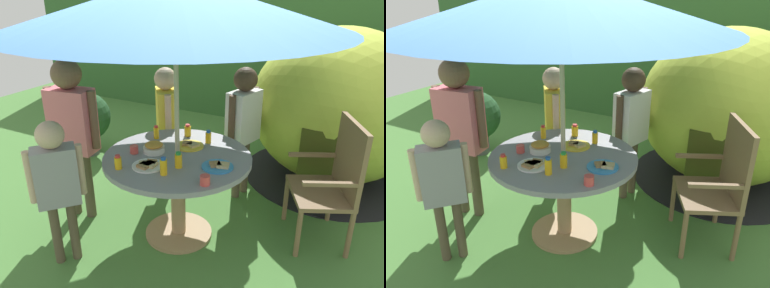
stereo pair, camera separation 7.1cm
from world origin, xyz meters
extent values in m
cube|color=#477A38|center=(0.00, 0.00, -0.01)|extent=(10.00, 10.00, 0.02)
cube|color=#33602D|center=(0.00, 3.32, 1.07)|extent=(9.00, 0.70, 2.15)
cylinder|color=tan|center=(0.00, 0.00, 0.01)|extent=(0.56, 0.56, 0.03)
cylinder|color=tan|center=(0.00, 0.00, 0.35)|extent=(0.12, 0.12, 0.69)
cylinder|color=gray|center=(0.00, 0.00, 0.71)|extent=(1.16, 1.16, 0.04)
cylinder|color=#B7AD8C|center=(0.00, 0.00, 1.01)|extent=(0.04, 0.04, 2.02)
cone|color=#3F72B2|center=(0.00, 0.00, 1.85)|extent=(2.37, 2.37, 0.34)
cylinder|color=brown|center=(0.74, 0.63, 0.21)|extent=(0.04, 0.04, 0.41)
cylinder|color=brown|center=(0.95, 0.17, 0.21)|extent=(0.04, 0.04, 0.41)
cylinder|color=brown|center=(1.09, 0.79, 0.21)|extent=(0.04, 0.04, 0.41)
cylinder|color=brown|center=(1.30, 0.34, 0.21)|extent=(0.04, 0.04, 0.41)
cube|color=brown|center=(1.02, 0.48, 0.43)|extent=(0.62, 0.67, 0.04)
cube|color=brown|center=(1.20, 0.56, 0.74)|extent=(0.26, 0.50, 0.58)
cube|color=brown|center=(0.92, 0.71, 0.65)|extent=(0.40, 0.22, 0.03)
cube|color=brown|center=(1.13, 0.26, 0.65)|extent=(0.40, 0.22, 0.03)
ellipsoid|color=#B2C63F|center=(0.94, 1.67, 0.80)|extent=(1.89, 1.74, 1.60)
cylinder|color=black|center=(0.94, 1.67, 0.01)|extent=(1.94, 1.94, 0.01)
cube|color=#3E4516|center=(1.00, 0.89, 0.44)|extent=(0.49, 0.07, 0.72)
cylinder|color=#595960|center=(-1.80, 0.91, 0.12)|extent=(0.25, 0.25, 0.23)
sphere|color=#234C28|center=(-1.80, 0.91, 0.49)|extent=(0.59, 0.59, 0.59)
cylinder|color=brown|center=(0.24, 0.93, 0.29)|extent=(0.08, 0.08, 0.58)
cylinder|color=brown|center=(0.20, 0.79, 0.29)|extent=(0.08, 0.08, 0.58)
cube|color=white|center=(0.22, 0.86, 0.82)|extent=(0.26, 0.37, 0.49)
cylinder|color=#4C3828|center=(0.26, 1.04, 0.85)|extent=(0.06, 0.06, 0.44)
cylinder|color=#4C3828|center=(0.17, 0.68, 0.85)|extent=(0.06, 0.06, 0.44)
sphere|color=#4C3828|center=(0.22, 0.86, 1.18)|extent=(0.22, 0.22, 0.22)
cylinder|color=navy|center=(-0.55, 0.72, 0.28)|extent=(0.08, 0.08, 0.56)
cylinder|color=navy|center=(-0.46, 0.61, 0.28)|extent=(0.08, 0.08, 0.56)
cube|color=yellow|center=(-0.51, 0.67, 0.80)|extent=(0.34, 0.37, 0.47)
cylinder|color=#D8B293|center=(-0.62, 0.81, 0.82)|extent=(0.06, 0.06, 0.43)
cylinder|color=#D8B293|center=(-0.40, 0.52, 0.82)|extent=(0.06, 0.06, 0.43)
sphere|color=#D8B293|center=(-0.51, 0.67, 1.14)|extent=(0.21, 0.21, 0.21)
cylinder|color=brown|center=(-1.00, -0.16, 0.32)|extent=(0.09, 0.09, 0.64)
cylinder|color=brown|center=(-0.85, -0.13, 0.32)|extent=(0.09, 0.09, 0.64)
cube|color=#EA727F|center=(-0.92, -0.15, 0.91)|extent=(0.40, 0.26, 0.54)
cylinder|color=brown|center=(-1.13, -0.18, 0.94)|extent=(0.07, 0.07, 0.49)
cylinder|color=brown|center=(-0.72, -0.11, 0.94)|extent=(0.07, 0.07, 0.49)
sphere|color=brown|center=(-0.92, -0.15, 1.31)|extent=(0.24, 0.24, 0.24)
cylinder|color=brown|center=(-0.63, -0.72, 0.25)|extent=(0.07, 0.07, 0.51)
cylinder|color=brown|center=(-0.55, -0.63, 0.25)|extent=(0.07, 0.07, 0.51)
cube|color=#99999E|center=(-0.59, -0.68, 0.73)|extent=(0.32, 0.33, 0.43)
cylinder|color=#D8B293|center=(-0.70, -0.80, 0.75)|extent=(0.05, 0.05, 0.39)
cylinder|color=#D8B293|center=(-0.48, -0.55, 0.75)|extent=(0.05, 0.05, 0.39)
sphere|color=#D8B293|center=(-0.59, -0.68, 1.04)|extent=(0.19, 0.19, 0.19)
cylinder|color=white|center=(-0.20, -0.03, 0.76)|extent=(0.17, 0.17, 0.05)
ellipsoid|color=gold|center=(-0.20, -0.03, 0.80)|extent=(0.14, 0.14, 0.04)
cylinder|color=white|center=(-0.10, -0.26, 0.74)|extent=(0.24, 0.24, 0.01)
cube|color=tan|center=(-0.07, -0.26, 0.76)|extent=(0.09, 0.09, 0.02)
cube|color=#9E7547|center=(-0.09, -0.23, 0.76)|extent=(0.09, 0.09, 0.02)
cube|color=tan|center=(-0.13, -0.27, 0.76)|extent=(0.08, 0.08, 0.02)
cube|color=#9E7547|center=(-0.11, -0.30, 0.76)|extent=(0.10, 0.10, 0.02)
cylinder|color=yellow|center=(0.00, 0.20, 0.74)|extent=(0.23, 0.23, 0.01)
cube|color=tan|center=(0.03, 0.20, 0.76)|extent=(0.11, 0.11, 0.02)
cube|color=#9E7547|center=(-0.02, 0.20, 0.76)|extent=(0.10, 0.10, 0.02)
cylinder|color=#338CD8|center=(0.36, -0.04, 0.74)|extent=(0.23, 0.23, 0.01)
cube|color=tan|center=(0.40, -0.03, 0.76)|extent=(0.11, 0.11, 0.02)
cube|color=#9E7547|center=(0.34, -0.04, 0.76)|extent=(0.11, 0.11, 0.02)
cylinder|color=yellow|center=(0.10, 0.34, 0.78)|extent=(0.05, 0.05, 0.09)
cylinder|color=blue|center=(0.10, 0.34, 0.84)|extent=(0.03, 0.03, 0.02)
cylinder|color=yellow|center=(-0.27, -0.39, 0.78)|extent=(0.05, 0.05, 0.09)
cylinder|color=red|center=(-0.27, -0.39, 0.83)|extent=(0.04, 0.04, 0.02)
cylinder|color=yellow|center=(0.11, -0.17, 0.79)|extent=(0.05, 0.05, 0.10)
cylinder|color=green|center=(0.11, -0.17, 0.85)|extent=(0.04, 0.04, 0.02)
cylinder|color=yellow|center=(-0.33, 0.22, 0.78)|extent=(0.05, 0.05, 0.10)
cylinder|color=red|center=(-0.33, 0.22, 0.84)|extent=(0.03, 0.03, 0.02)
cylinder|color=yellow|center=(-0.12, 0.40, 0.78)|extent=(0.06, 0.06, 0.09)
cylinder|color=red|center=(-0.12, 0.40, 0.83)|extent=(0.04, 0.04, 0.02)
cylinder|color=yellow|center=(0.07, -0.32, 0.79)|extent=(0.05, 0.05, 0.11)
cylinder|color=blue|center=(0.07, -0.32, 0.86)|extent=(0.04, 0.04, 0.02)
cylinder|color=#E04C47|center=(-0.33, -0.12, 0.76)|extent=(0.07, 0.07, 0.06)
cylinder|color=#E04C47|center=(0.39, -0.31, 0.77)|extent=(0.07, 0.07, 0.07)
camera|label=1|loc=(1.33, -2.29, 1.97)|focal=35.13mm
camera|label=2|loc=(1.39, -2.26, 1.97)|focal=35.13mm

